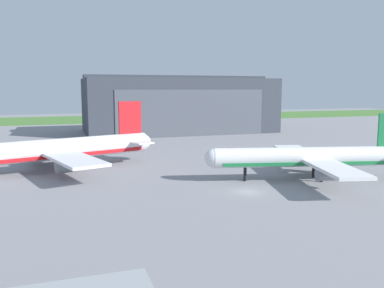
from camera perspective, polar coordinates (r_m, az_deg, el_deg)
The scene contains 6 objects.
ground_plane at distance 66.00m, azimuth 7.85°, elevation -6.78°, with size 440.00×440.00×0.00m, color gray.
grass_field_strip at distance 225.70m, azimuth -11.30°, elevation 3.55°, with size 440.00×56.00×0.08m, color #4A7A36.
maintenance_hangar at distance 155.47m, azimuth -1.92°, elevation 5.57°, with size 70.55×33.83×21.51m.
airliner_near_right at distance 76.34m, azimuth 16.54°, elevation -1.87°, with size 37.65×33.29×12.14m.
airliner_far_right at distance 86.03m, azimuth -19.33°, elevation -0.88°, with size 44.00×39.57×13.78m.
pushback_tractor at distance 100.18m, azimuth 5.63°, elevation -1.06°, with size 3.96×3.87×2.03m.
Camera 1 is at (-28.67, -57.06, 16.67)m, focal length 37.48 mm.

